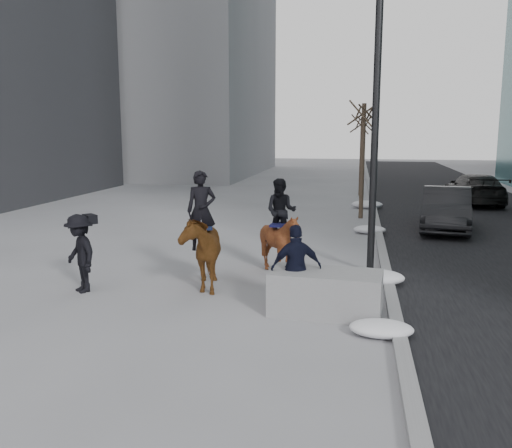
% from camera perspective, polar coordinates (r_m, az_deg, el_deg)
% --- Properties ---
extents(ground, '(120.00, 120.00, 0.00)m').
position_cam_1_polar(ground, '(11.36, -1.12, -8.50)').
color(ground, gray).
rests_on(ground, ground).
extents(road, '(8.00, 90.00, 0.01)m').
position_cam_1_polar(road, '(21.42, 23.37, -0.58)').
color(road, black).
rests_on(road, ground).
extents(curb, '(0.25, 90.00, 0.12)m').
position_cam_1_polar(curb, '(20.88, 12.62, -0.11)').
color(curb, gray).
rests_on(curb, ground).
extents(planter, '(2.23, 1.26, 0.86)m').
position_cam_1_polar(planter, '(10.78, 7.35, -7.20)').
color(planter, gray).
rests_on(planter, ground).
extents(car_near, '(2.30, 4.86, 1.54)m').
position_cam_1_polar(car_near, '(20.79, 19.38, 1.51)').
color(car_near, black).
rests_on(car_near, ground).
extents(car_far, '(2.36, 5.25, 1.50)m').
position_cam_1_polar(car_far, '(28.69, 22.01, 3.45)').
color(car_far, black).
rests_on(car_far, ground).
extents(tree_near, '(1.20, 1.20, 5.16)m').
position_cam_1_polar(tree_near, '(22.52, 11.16, 7.11)').
color(tree_near, '#362620').
rests_on(tree_near, ground).
extents(tree_far, '(1.20, 1.20, 4.76)m').
position_cam_1_polar(tree_far, '(30.48, 11.03, 7.39)').
color(tree_far, '#382821').
rests_on(tree_far, ground).
extents(mounted_left, '(1.50, 2.25, 2.67)m').
position_cam_1_polar(mounted_left, '(12.47, -5.88, -2.16)').
color(mounted_left, '#513010').
rests_on(mounted_left, ground).
extents(mounted_right, '(1.36, 1.50, 2.39)m').
position_cam_1_polar(mounted_right, '(13.57, 2.56, -1.28)').
color(mounted_right, '#521E10').
rests_on(mounted_right, ground).
extents(feeder, '(1.11, 1.02, 1.75)m').
position_cam_1_polar(feeder, '(10.78, 4.26, -4.68)').
color(feeder, black).
rests_on(feeder, ground).
extents(camera_crew, '(1.29, 1.23, 1.75)m').
position_cam_1_polar(camera_crew, '(12.65, -18.03, -2.92)').
color(camera_crew, black).
rests_on(camera_crew, ground).
extents(lamppost, '(0.25, 2.82, 9.09)m').
position_cam_1_polar(lamppost, '(14.10, 12.62, 15.38)').
color(lamppost, black).
rests_on(lamppost, ground).
extents(snow_piles, '(1.43, 16.97, 0.36)m').
position_cam_1_polar(snow_piles, '(18.06, 11.98, -1.27)').
color(snow_piles, silver).
rests_on(snow_piles, ground).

